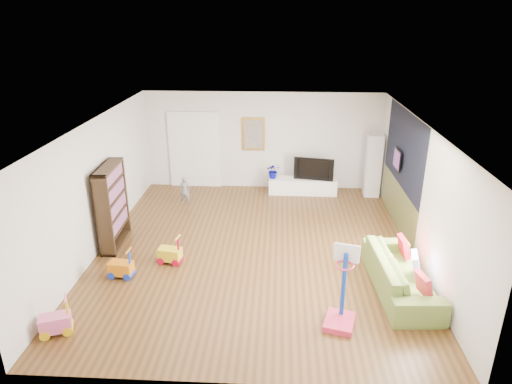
# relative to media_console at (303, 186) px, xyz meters

# --- Properties ---
(floor) EXTENTS (6.50, 7.50, 0.00)m
(floor) POSITION_rel_media_console_xyz_m (-1.13, -3.29, -0.22)
(floor) COLOR brown
(floor) RESTS_ON ground
(ceiling) EXTENTS (6.50, 7.50, 0.00)m
(ceiling) POSITION_rel_media_console_xyz_m (-1.13, -3.29, 2.48)
(ceiling) COLOR white
(ceiling) RESTS_ON ground
(wall_back) EXTENTS (6.50, 0.00, 2.70)m
(wall_back) POSITION_rel_media_console_xyz_m (-1.13, 0.46, 1.13)
(wall_back) COLOR silver
(wall_back) RESTS_ON ground
(wall_front) EXTENTS (6.50, 0.00, 2.70)m
(wall_front) POSITION_rel_media_console_xyz_m (-1.13, -7.04, 1.13)
(wall_front) COLOR white
(wall_front) RESTS_ON ground
(wall_left) EXTENTS (0.00, 7.50, 2.70)m
(wall_left) POSITION_rel_media_console_xyz_m (-4.38, -3.29, 1.13)
(wall_left) COLOR silver
(wall_left) RESTS_ON ground
(wall_right) EXTENTS (0.00, 7.50, 2.70)m
(wall_right) POSITION_rel_media_console_xyz_m (2.12, -3.29, 1.13)
(wall_right) COLOR silver
(wall_right) RESTS_ON ground
(navy_accent) EXTENTS (0.01, 3.20, 1.70)m
(navy_accent) POSITION_rel_media_console_xyz_m (2.10, -1.89, 1.63)
(navy_accent) COLOR black
(navy_accent) RESTS_ON wall_right
(olive_wainscot) EXTENTS (0.01, 3.20, 1.00)m
(olive_wainscot) POSITION_rel_media_console_xyz_m (2.10, -1.89, 0.28)
(olive_wainscot) COLOR brown
(olive_wainscot) RESTS_ON wall_right
(doorway) EXTENTS (1.45, 0.06, 2.10)m
(doorway) POSITION_rel_media_console_xyz_m (-3.03, 0.42, 0.83)
(doorway) COLOR white
(doorway) RESTS_ON ground
(painting_back) EXTENTS (0.62, 0.06, 0.92)m
(painting_back) POSITION_rel_media_console_xyz_m (-1.38, 0.42, 1.33)
(painting_back) COLOR gold
(painting_back) RESTS_ON wall_back
(artwork_right) EXTENTS (0.04, 0.56, 0.46)m
(artwork_right) POSITION_rel_media_console_xyz_m (2.04, -1.69, 1.33)
(artwork_right) COLOR #7F3F8C
(artwork_right) RESTS_ON wall_right
(media_console) EXTENTS (1.86, 0.48, 0.43)m
(media_console) POSITION_rel_media_console_xyz_m (0.00, 0.00, 0.00)
(media_console) COLOR white
(media_console) RESTS_ON ground
(tall_cabinet) EXTENTS (0.41, 0.41, 1.71)m
(tall_cabinet) POSITION_rel_media_console_xyz_m (1.86, -0.04, 0.64)
(tall_cabinet) COLOR silver
(tall_cabinet) RESTS_ON ground
(bookshelf) EXTENTS (0.37, 1.22, 1.77)m
(bookshelf) POSITION_rel_media_console_xyz_m (-4.15, -3.18, 0.67)
(bookshelf) COLOR #302112
(bookshelf) RESTS_ON ground
(sofa) EXTENTS (1.03, 2.33, 0.67)m
(sofa) POSITION_rel_media_console_xyz_m (1.55, -4.65, 0.12)
(sofa) COLOR olive
(sofa) RESTS_ON ground
(basketball_hoop) EXTENTS (0.60, 0.67, 1.35)m
(basketball_hoop) POSITION_rel_media_console_xyz_m (0.36, -5.70, 0.46)
(basketball_hoop) COLOR #C22648
(basketball_hoop) RESTS_ON ground
(ride_on_yellow) EXTENTS (0.49, 0.35, 0.59)m
(ride_on_yellow) POSITION_rel_media_console_xyz_m (-2.79, -3.92, 0.08)
(ride_on_yellow) COLOR yellow
(ride_on_yellow) RESTS_ON ground
(ride_on_orange) EXTENTS (0.47, 0.32, 0.59)m
(ride_on_orange) POSITION_rel_media_console_xyz_m (-3.59, -4.49, 0.08)
(ride_on_orange) COLOR orange
(ride_on_orange) RESTS_ON ground
(ride_on_pink) EXTENTS (0.53, 0.43, 0.61)m
(ride_on_pink) POSITION_rel_media_console_xyz_m (-4.07, -6.15, 0.09)
(ride_on_pink) COLOR pink
(ride_on_pink) RESTS_ON ground
(child) EXTENTS (0.28, 0.19, 0.74)m
(child) POSITION_rel_media_console_xyz_m (-3.09, -0.90, 0.15)
(child) COLOR slate
(child) RESTS_ON ground
(tv) EXTENTS (1.08, 0.34, 0.62)m
(tv) POSITION_rel_media_console_xyz_m (0.29, 0.00, 0.53)
(tv) COLOR black
(tv) RESTS_ON media_console
(vase_plant) EXTENTS (0.41, 0.36, 0.42)m
(vase_plant) POSITION_rel_media_console_xyz_m (-0.81, -0.00, 0.43)
(vase_plant) COLOR #08098F
(vase_plant) RESTS_ON media_console
(pillow_left) EXTENTS (0.19, 0.39, 0.37)m
(pillow_left) POSITION_rel_media_console_xyz_m (1.75, -5.28, 0.31)
(pillow_left) COLOR #C62F3A
(pillow_left) RESTS_ON sofa
(pillow_center) EXTENTS (0.19, 0.43, 0.42)m
(pillow_center) POSITION_rel_media_console_xyz_m (1.79, -4.65, 0.31)
(pillow_center) COLOR white
(pillow_center) RESTS_ON sofa
(pillow_right) EXTENTS (0.13, 0.39, 0.38)m
(pillow_right) POSITION_rel_media_console_xyz_m (1.74, -3.97, 0.31)
(pillow_right) COLOR #B50F1D
(pillow_right) RESTS_ON sofa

